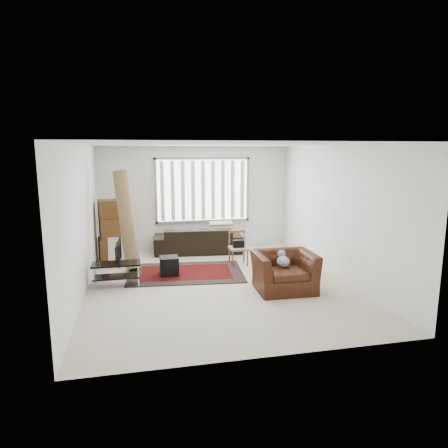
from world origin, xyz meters
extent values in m
plane|color=beige|center=(0.00, 0.00, 0.00)|extent=(6.00, 6.00, 0.00)
cube|color=white|center=(0.00, 0.00, 2.70)|extent=(5.00, 6.00, 0.02)
cube|color=white|center=(0.00, 3.00, 1.35)|extent=(5.00, 0.02, 2.70)
cube|color=white|center=(0.00, -3.00, 1.35)|extent=(5.00, 0.02, 2.70)
cube|color=white|center=(-2.50, 0.00, 1.35)|extent=(0.02, 6.00, 2.70)
cube|color=white|center=(2.50, 0.00, 1.35)|extent=(0.02, 6.00, 2.70)
cube|color=white|center=(0.20, 2.98, 1.55)|extent=(2.40, 0.01, 1.60)
cube|color=gray|center=(0.20, 2.96, 1.55)|extent=(2.52, 0.06, 1.72)
cube|color=white|center=(0.20, 2.92, 1.55)|extent=(2.40, 0.02, 1.55)
cube|color=black|center=(-0.55, 0.73, 0.01)|extent=(2.55, 1.83, 0.02)
cube|color=#3F0705|center=(-0.55, 0.73, 0.02)|extent=(2.00, 1.28, 0.00)
cube|color=black|center=(-1.95, 0.22, 0.44)|extent=(0.92, 0.41, 0.04)
cube|color=black|center=(-1.95, 0.22, 0.18)|extent=(0.88, 0.38, 0.03)
cylinder|color=#B2B2B7|center=(-2.36, 0.05, 0.23)|extent=(0.03, 0.03, 0.46)
cylinder|color=#B2B2B7|center=(-1.54, 0.05, 0.23)|extent=(0.03, 0.03, 0.46)
cylinder|color=#B2B2B7|center=(-2.36, 0.40, 0.23)|extent=(0.03, 0.03, 0.46)
cylinder|color=#B2B2B7|center=(-1.54, 0.40, 0.23)|extent=(0.03, 0.03, 0.46)
imported|color=black|center=(-1.95, 0.22, 0.67)|extent=(0.10, 0.74, 0.43)
cube|color=black|center=(-0.90, 0.66, 0.21)|extent=(0.38, 0.38, 0.38)
cube|color=brown|center=(-2.15, 2.23, 0.27)|extent=(0.67, 0.63, 0.53)
cube|color=brown|center=(-2.13, 2.20, 0.77)|extent=(0.61, 0.57, 0.48)
cube|color=brown|center=(-2.17, 2.25, 1.22)|extent=(0.56, 0.56, 0.42)
cube|color=silver|center=(-1.94, 1.69, 0.32)|extent=(0.51, 0.24, 0.64)
cylinder|color=brown|center=(-1.75, 1.46, 1.09)|extent=(0.63, 1.04, 2.17)
imported|color=black|center=(-0.02, 2.45, 0.43)|extent=(2.29, 1.14, 0.85)
cube|color=#847856|center=(0.71, 1.13, 0.39)|extent=(0.42, 0.42, 0.05)
cylinder|color=brown|center=(0.53, 0.96, 0.19)|extent=(0.04, 0.04, 0.39)
cylinder|color=brown|center=(0.88, 0.95, 0.19)|extent=(0.04, 0.04, 0.39)
cylinder|color=brown|center=(0.54, 1.31, 0.19)|extent=(0.04, 0.04, 0.39)
cylinder|color=brown|center=(0.89, 1.30, 0.19)|extent=(0.04, 0.04, 0.39)
cube|color=brown|center=(0.72, 1.32, 0.74)|extent=(0.39, 0.05, 0.06)
cube|color=brown|center=(0.54, 1.32, 0.58)|extent=(0.04, 0.04, 0.39)
cube|color=brown|center=(0.89, 1.31, 0.58)|extent=(0.04, 0.04, 0.39)
cube|color=black|center=(0.71, 1.13, 0.49)|extent=(0.26, 0.15, 0.17)
imported|color=#39190B|center=(1.13, -0.69, 0.41)|extent=(1.14, 1.00, 0.82)
ellipsoid|color=#59595B|center=(1.13, -0.69, 0.53)|extent=(0.24, 0.30, 0.20)
sphere|color=#59595B|center=(1.13, -0.53, 0.66)|extent=(0.15, 0.15, 0.15)
camera|label=1|loc=(-1.49, -7.46, 2.59)|focal=32.00mm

